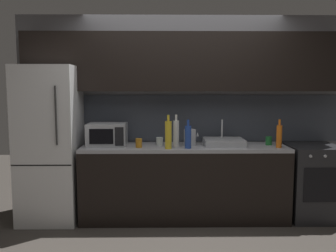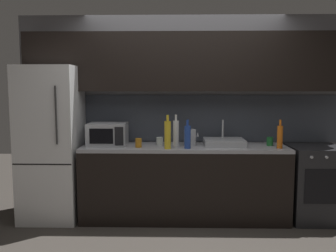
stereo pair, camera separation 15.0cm
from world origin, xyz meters
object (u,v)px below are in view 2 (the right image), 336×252
at_px(wine_bottle_orange, 280,137).
at_px(mug_amber, 139,143).
at_px(wine_bottle_yellow, 168,134).
at_px(mug_green, 270,141).
at_px(oven_range, 314,183).
at_px(kettle, 190,138).
at_px(wine_bottle_blue, 187,137).
at_px(refrigerator, 52,143).
at_px(mug_clear, 160,141).
at_px(microwave, 108,134).
at_px(wine_bottle_white, 176,133).

height_order(wine_bottle_orange, mug_amber, wine_bottle_orange).
height_order(wine_bottle_yellow, mug_green, wine_bottle_yellow).
xyz_separation_m(oven_range, kettle, (-1.50, 0.01, 0.55)).
height_order(oven_range, wine_bottle_blue, wine_bottle_blue).
height_order(refrigerator, kettle, refrigerator).
height_order(refrigerator, mug_clear, refrigerator).
height_order(refrigerator, wine_bottle_yellow, refrigerator).
relative_size(kettle, wine_bottle_blue, 0.66).
height_order(wine_bottle_blue, mug_green, wine_bottle_blue).
height_order(wine_bottle_orange, mug_clear, wine_bottle_orange).
xyz_separation_m(refrigerator, mug_amber, (1.07, -0.11, 0.03)).
relative_size(microwave, wine_bottle_orange, 1.39).
bearing_deg(wine_bottle_white, mug_green, 5.73).
xyz_separation_m(wine_bottle_white, mug_amber, (-0.44, -0.04, -0.11)).
relative_size(oven_range, wine_bottle_white, 2.36).
bearing_deg(wine_bottle_white, microwave, 173.74).
height_order(kettle, wine_bottle_orange, wine_bottle_orange).
xyz_separation_m(mug_amber, mug_green, (1.57, 0.16, -0.00)).
bearing_deg(wine_bottle_orange, mug_amber, 178.87).
bearing_deg(refrigerator, mug_amber, -6.12).
bearing_deg(mug_amber, mug_clear, 30.67).
distance_m(wine_bottle_white, mug_amber, 0.45).
relative_size(microwave, wine_bottle_blue, 1.38).
bearing_deg(kettle, mug_clear, 177.52).
height_order(kettle, wine_bottle_white, wine_bottle_white).
relative_size(kettle, mug_clear, 2.25).
bearing_deg(wine_bottle_orange, mug_clear, 172.80).
height_order(oven_range, wine_bottle_yellow, wine_bottle_yellow).
xyz_separation_m(wine_bottle_white, mug_clear, (-0.19, 0.10, -0.11)).
distance_m(oven_range, kettle, 1.59).
distance_m(wine_bottle_white, mug_clear, 0.25).
xyz_separation_m(mug_clear, mug_green, (1.33, 0.01, 0.00)).
distance_m(wine_bottle_blue, wine_bottle_yellow, 0.23).
height_order(refrigerator, wine_bottle_blue, refrigerator).
xyz_separation_m(refrigerator, wine_bottle_orange, (2.70, -0.15, 0.11)).
bearing_deg(wine_bottle_white, wine_bottle_yellow, -123.90).
height_order(kettle, mug_amber, kettle).
relative_size(wine_bottle_orange, wine_bottle_white, 0.87).
height_order(wine_bottle_white, mug_clear, wine_bottle_white).
bearing_deg(mug_green, mug_clear, -179.44).
distance_m(wine_bottle_blue, mug_amber, 0.58).
relative_size(oven_range, kettle, 4.08).
distance_m(microwave, wine_bottle_blue, 0.98).
xyz_separation_m(wine_bottle_yellow, mug_green, (1.22, 0.25, -0.11)).
bearing_deg(wine_bottle_orange, oven_range, 17.10).
bearing_deg(mug_amber, wine_bottle_blue, -6.50).
relative_size(wine_bottle_orange, mug_amber, 3.17).
distance_m(refrigerator, kettle, 1.68).
relative_size(refrigerator, mug_clear, 18.84).
height_order(microwave, wine_bottle_orange, wine_bottle_orange).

